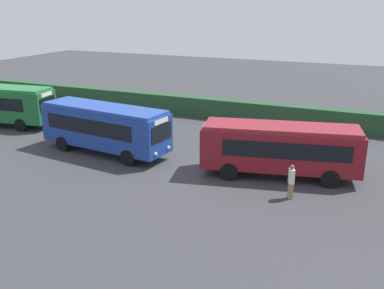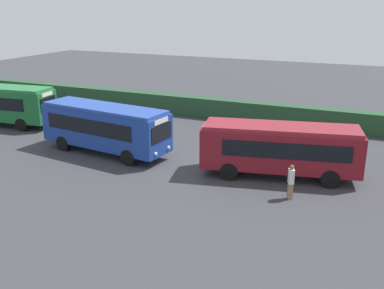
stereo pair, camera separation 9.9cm
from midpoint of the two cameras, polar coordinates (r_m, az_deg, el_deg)
name	(u,v)px [view 1 (the left image)]	position (r m, az deg, el deg)	size (l,w,h in m)	color
ground_plane	(206,167)	(26.19, 1.74, -2.93)	(101.96, 101.96, 0.00)	#38383D
bus_blue	(105,126)	(28.65, -11.37, 2.35)	(9.09, 3.51, 3.11)	navy
bus_maroon	(280,147)	(24.76, 11.28, -0.32)	(9.00, 4.28, 2.96)	maroon
person_left	(30,107)	(39.42, -20.37, 4.63)	(0.47, 0.42, 1.86)	#4C6B47
person_center	(291,181)	(22.24, 12.67, -4.63)	(0.38, 0.45, 1.81)	olive
hedge_row	(257,113)	(36.03, 8.39, 4.14)	(62.98, 1.16, 1.67)	#24482B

